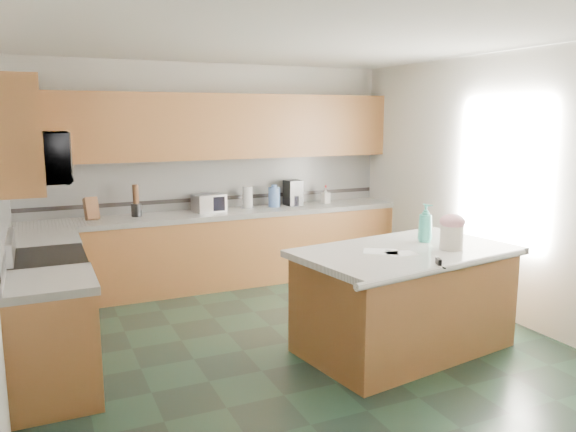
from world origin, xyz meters
TOP-DOWN VIEW (x-y plane):
  - floor at (0.00, 0.00)m, footprint 4.60×4.60m
  - ceiling at (0.00, 0.00)m, footprint 4.60×4.60m
  - wall_back at (0.00, 2.32)m, footprint 4.60×0.04m
  - wall_front at (0.00, -2.32)m, footprint 4.60×0.04m
  - wall_right at (2.32, 0.00)m, footprint 0.04×4.60m
  - back_base_cab at (0.00, 2.00)m, footprint 4.60×0.60m
  - back_countertop at (0.00, 2.00)m, footprint 4.60×0.64m
  - back_upper_cab at (0.00, 2.13)m, footprint 4.60×0.33m
  - back_backsplash at (0.00, 2.29)m, footprint 4.60×0.02m
  - back_accent_band at (0.00, 2.28)m, footprint 4.60×0.01m
  - left_base_cab_rear at (-2.00, 1.29)m, footprint 0.60×0.82m
  - left_counter_rear at (-2.00, 1.29)m, footprint 0.64×0.82m
  - left_base_cab_front at (-2.00, -0.24)m, footprint 0.60×0.72m
  - left_counter_front at (-2.00, -0.24)m, footprint 0.64×0.72m
  - left_backsplash at (-2.29, 0.55)m, footprint 0.02×2.30m
  - left_accent_band at (-2.28, 0.55)m, footprint 0.01×2.30m
  - left_upper_cab_rear at (-2.13, 1.42)m, footprint 0.33×1.09m
  - left_upper_cab_front at (-2.13, -0.24)m, footprint 0.33×0.72m
  - range_body at (-2.00, 0.50)m, footprint 0.60×0.76m
  - range_oven_door at (-1.71, 0.50)m, footprint 0.02×0.68m
  - range_cooktop at (-2.00, 0.50)m, footprint 0.62×0.78m
  - range_handle at (-1.68, 0.50)m, footprint 0.02×0.66m
  - range_backguard at (-2.26, 0.50)m, footprint 0.06×0.76m
  - microwave at (-2.00, 0.50)m, footprint 0.50×0.73m
  - island_base at (0.88, -0.54)m, footprint 1.93×1.29m
  - island_top at (0.88, -0.54)m, footprint 2.04×1.40m
  - island_bullnose at (0.88, -1.10)m, footprint 1.88×0.35m
  - treat_jar at (1.23, -0.71)m, footprint 0.21×0.21m
  - treat_jar_lid at (1.23, -0.71)m, footprint 0.22×0.22m
  - treat_jar_knob at (1.23, -0.71)m, footprint 0.07×0.02m
  - treat_jar_knob_end_l at (1.19, -0.71)m, footprint 0.04×0.04m
  - treat_jar_knob_end_r at (1.27, -0.71)m, footprint 0.04×0.04m
  - soap_bottle_island at (1.21, -0.38)m, footprint 0.17×0.17m
  - paper_sheet_a at (0.74, -0.67)m, footprint 0.27×0.22m
  - paper_sheet_b at (0.62, -0.54)m, footprint 0.36×0.34m
  - clamp_body at (0.79, -1.08)m, footprint 0.06×0.09m
  - clamp_handle at (0.79, -1.14)m, footprint 0.01×0.06m
  - knife_block at (-1.49, 2.05)m, footprint 0.17×0.21m
  - utensil_crock at (-0.99, 2.08)m, footprint 0.12×0.12m
  - utensil_bundle at (-0.99, 2.08)m, footprint 0.07×0.07m
  - toaster_oven at (-0.13, 2.05)m, footprint 0.40×0.31m
  - toaster_oven_door at (-0.13, 1.93)m, footprint 0.33×0.01m
  - paper_towel at (0.39, 2.10)m, footprint 0.12×0.12m
  - paper_towel_base at (0.39, 2.10)m, footprint 0.18×0.18m
  - water_jug at (0.73, 2.06)m, footprint 0.15×0.15m
  - water_jug_neck at (0.73, 2.06)m, footprint 0.07×0.07m
  - coffee_maker at (1.01, 2.08)m, footprint 0.20×0.22m
  - coffee_carafe at (1.01, 2.03)m, footprint 0.13×0.13m
  - soap_bottle_back at (1.47, 2.05)m, footprint 0.11×0.11m
  - soap_back_cap at (1.47, 2.05)m, footprint 0.02×0.02m
  - window_light_proxy at (2.29, -0.20)m, footprint 0.02×1.40m

SIDE VIEW (x-z plane):
  - floor at x=0.00m, z-range 0.00..0.00m
  - range_oven_door at x=-1.71m, z-range 0.12..0.68m
  - back_base_cab at x=0.00m, z-range 0.00..0.86m
  - left_base_cab_rear at x=-2.00m, z-range 0.00..0.86m
  - left_base_cab_front at x=-2.00m, z-range 0.00..0.86m
  - island_base at x=0.88m, z-range 0.00..0.86m
  - range_body at x=-2.00m, z-range 0.00..0.88m
  - range_handle at x=-1.68m, z-range 0.77..0.79m
  - back_countertop at x=0.00m, z-range 0.86..0.92m
  - left_counter_rear at x=-2.00m, z-range 0.86..0.92m
  - left_counter_front at x=-2.00m, z-range 0.86..0.92m
  - island_top at x=0.88m, z-range 0.86..0.92m
  - island_bullnose at x=0.88m, z-range 0.86..0.92m
  - range_cooktop at x=-2.00m, z-range 0.88..0.92m
  - clamp_handle at x=0.79m, z-range 0.90..0.92m
  - paper_sheet_a at x=0.74m, z-range 0.92..0.92m
  - paper_sheet_b at x=0.62m, z-range 0.92..0.92m
  - paper_towel_base at x=0.39m, z-range 0.92..0.93m
  - clamp_body at x=0.79m, z-range 0.89..0.97m
  - coffee_carafe at x=1.01m, z-range 0.92..1.05m
  - utensil_crock at x=-0.99m, z-range 0.92..1.07m
  - range_backguard at x=-2.26m, z-range 0.93..1.11m
  - soap_bottle_back at x=1.47m, z-range 0.92..1.13m
  - treat_jar at x=1.23m, z-range 0.92..1.13m
  - toaster_oven at x=-0.13m, z-range 0.92..1.13m
  - toaster_oven_door at x=-0.13m, z-range 0.94..1.11m
  - back_accent_band at x=0.00m, z-range 1.02..1.06m
  - left_accent_band at x=-2.28m, z-range 1.02..1.06m
  - water_jug at x=0.73m, z-range 0.92..1.17m
  - knife_block at x=-1.49m, z-range 0.91..1.18m
  - paper_towel at x=0.39m, z-range 0.92..1.20m
  - coffee_maker at x=1.01m, z-range 0.92..1.25m
  - soap_bottle_island at x=1.21m, z-range 0.92..1.27m
  - soap_back_cap at x=1.47m, z-range 1.13..1.16m
  - treat_jar_lid at x=1.23m, z-range 1.10..1.23m
  - utensil_bundle at x=-0.99m, z-range 1.07..1.29m
  - water_jug_neck at x=0.73m, z-range 1.17..1.20m
  - treat_jar_knob at x=1.23m, z-range 1.20..1.22m
  - treat_jar_knob_end_l at x=1.19m, z-range 1.19..1.23m
  - treat_jar_knob_end_r at x=1.27m, z-range 1.19..1.23m
  - back_backsplash at x=0.00m, z-range 0.92..1.55m
  - left_backsplash at x=-2.29m, z-range 0.92..1.55m
  - wall_back at x=0.00m, z-range 0.00..2.70m
  - wall_front at x=0.00m, z-range 0.00..2.70m
  - wall_right at x=2.32m, z-range 0.00..2.70m
  - window_light_proxy at x=2.29m, z-range 0.95..2.05m
  - microwave at x=-2.00m, z-range 1.53..1.94m
  - back_upper_cab at x=0.00m, z-range 1.55..2.33m
  - left_upper_cab_rear at x=-2.13m, z-range 1.55..2.33m
  - left_upper_cab_front at x=-2.13m, z-range 1.55..2.33m
  - ceiling at x=0.00m, z-range 2.70..2.70m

